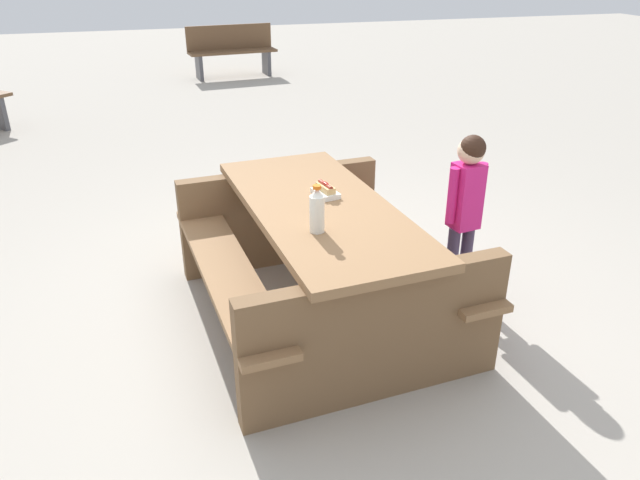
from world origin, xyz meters
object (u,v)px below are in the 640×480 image
object	(u,v)px
hotdog_tray	(326,191)
park_bench_far	(232,50)
picnic_table	(320,252)
soda_bottle	(317,210)
child_in_coat	(466,197)

from	to	relation	value
hotdog_tray	park_bench_far	distance (m)	7.68
picnic_table	soda_bottle	distance (m)	0.55
picnic_table	soda_bottle	world-z (taller)	soda_bottle
picnic_table	park_bench_far	bearing A→B (deg)	-4.95
soda_bottle	hotdog_tray	distance (m)	0.50
hotdog_tray	park_bench_far	size ratio (longest dim) A/B	0.13
picnic_table	hotdog_tray	bearing A→B (deg)	-29.84
child_in_coat	park_bench_far	size ratio (longest dim) A/B	0.70
picnic_table	child_in_coat	bearing A→B (deg)	-89.68
soda_bottle	park_bench_far	bearing A→B (deg)	-5.55
soda_bottle	hotdog_tray	bearing A→B (deg)	-21.78
hotdog_tray	child_in_coat	world-z (taller)	child_in_coat
child_in_coat	picnic_table	bearing A→B (deg)	90.32
soda_bottle	hotdog_tray	xyz separation A→B (m)	(0.46, -0.18, -0.09)
soda_bottle	park_bench_far	world-z (taller)	soda_bottle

